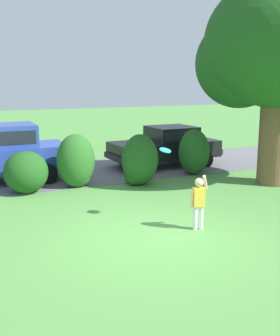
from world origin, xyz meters
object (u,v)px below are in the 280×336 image
at_px(oak_tree_large, 277,51).
at_px(frisbee, 165,150).
at_px(child_thrower, 199,199).
at_px(parked_sedan, 167,145).

relative_size(oak_tree_large, frisbee, 22.53).
height_order(child_thrower, frisbee, frisbee).
bearing_deg(frisbee, parked_sedan, 61.56).
bearing_deg(frisbee, oak_tree_large, 21.33).
relative_size(oak_tree_large, child_thrower, 5.08).
bearing_deg(oak_tree_large, frisbee, -158.67).
bearing_deg(child_thrower, frisbee, 111.19).
relative_size(child_thrower, frisbee, 4.44).
height_order(parked_sedan, frisbee, frisbee).
distance_m(parked_sedan, frisbee, 6.50).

